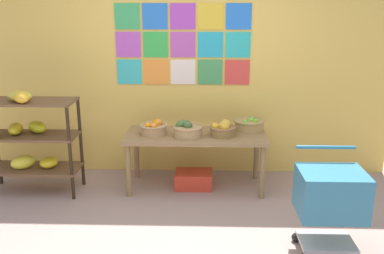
{
  "coord_description": "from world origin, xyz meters",
  "views": [
    {
      "loc": [
        0.22,
        -3.15,
        1.96
      ],
      "look_at": [
        0.1,
        0.99,
        0.8
      ],
      "focal_mm": 39.7,
      "sensor_mm": 36.0,
      "label": 1
    }
  ],
  "objects_px": {
    "fruit_basket_left": "(154,128)",
    "produce_crate_under_table": "(194,179)",
    "banana_shelf_unit": "(28,134)",
    "display_table": "(196,140)",
    "fruit_basket_back_left": "(187,129)",
    "fruit_basket_centre": "(223,129)",
    "shopping_cart": "(330,196)",
    "fruit_basket_right": "(249,124)"
  },
  "relations": [
    {
      "from": "fruit_basket_left",
      "to": "produce_crate_under_table",
      "type": "height_order",
      "value": "fruit_basket_left"
    },
    {
      "from": "banana_shelf_unit",
      "to": "display_table",
      "type": "xyz_separation_m",
      "value": [
        1.79,
        0.18,
        -0.11
      ]
    },
    {
      "from": "fruit_basket_back_left",
      "to": "banana_shelf_unit",
      "type": "bearing_deg",
      "value": -177.15
    },
    {
      "from": "produce_crate_under_table",
      "to": "fruit_basket_centre",
      "type": "bearing_deg",
      "value": -10.32
    },
    {
      "from": "shopping_cart",
      "to": "fruit_basket_back_left",
      "type": "bearing_deg",
      "value": 130.61
    },
    {
      "from": "fruit_basket_centre",
      "to": "banana_shelf_unit",
      "type": "bearing_deg",
      "value": -176.89
    },
    {
      "from": "banana_shelf_unit",
      "to": "fruit_basket_back_left",
      "type": "xyz_separation_m",
      "value": [
        1.71,
        0.08,
        0.05
      ]
    },
    {
      "from": "display_table",
      "to": "fruit_basket_centre",
      "type": "bearing_deg",
      "value": -13.28
    },
    {
      "from": "fruit_basket_centre",
      "to": "shopping_cart",
      "type": "xyz_separation_m",
      "value": [
        0.82,
        -1.24,
        -0.2
      ]
    },
    {
      "from": "fruit_basket_centre",
      "to": "produce_crate_under_table",
      "type": "relative_size",
      "value": 0.7
    },
    {
      "from": "fruit_basket_back_left",
      "to": "produce_crate_under_table",
      "type": "relative_size",
      "value": 0.77
    },
    {
      "from": "fruit_basket_centre",
      "to": "fruit_basket_left",
      "type": "height_order",
      "value": "fruit_basket_centre"
    },
    {
      "from": "fruit_basket_centre",
      "to": "fruit_basket_left",
      "type": "xyz_separation_m",
      "value": [
        -0.75,
        0.03,
        -0.0
      ]
    },
    {
      "from": "fruit_basket_back_left",
      "to": "fruit_basket_left",
      "type": "bearing_deg",
      "value": 171.1
    },
    {
      "from": "fruit_basket_left",
      "to": "fruit_basket_right",
      "type": "distance_m",
      "value": 1.08
    },
    {
      "from": "fruit_basket_right",
      "to": "produce_crate_under_table",
      "type": "height_order",
      "value": "fruit_basket_right"
    },
    {
      "from": "display_table",
      "to": "fruit_basket_centre",
      "type": "height_order",
      "value": "fruit_basket_centre"
    },
    {
      "from": "display_table",
      "to": "fruit_basket_right",
      "type": "distance_m",
      "value": 0.64
    },
    {
      "from": "banana_shelf_unit",
      "to": "fruit_basket_centre",
      "type": "xyz_separation_m",
      "value": [
        2.09,
        0.11,
        0.04
      ]
    },
    {
      "from": "produce_crate_under_table",
      "to": "display_table",
      "type": "bearing_deg",
      "value": 27.59
    },
    {
      "from": "banana_shelf_unit",
      "to": "produce_crate_under_table",
      "type": "height_order",
      "value": "banana_shelf_unit"
    },
    {
      "from": "shopping_cart",
      "to": "fruit_basket_left",
      "type": "bearing_deg",
      "value": 136.89
    },
    {
      "from": "fruit_basket_centre",
      "to": "display_table",
      "type": "bearing_deg",
      "value": 166.72
    },
    {
      "from": "fruit_basket_left",
      "to": "shopping_cart",
      "type": "distance_m",
      "value": 2.03
    },
    {
      "from": "banana_shelf_unit",
      "to": "produce_crate_under_table",
      "type": "relative_size",
      "value": 2.76
    },
    {
      "from": "fruit_basket_back_left",
      "to": "fruit_basket_right",
      "type": "relative_size",
      "value": 0.91
    },
    {
      "from": "display_table",
      "to": "fruit_basket_right",
      "type": "relative_size",
      "value": 4.35
    },
    {
      "from": "fruit_basket_left",
      "to": "produce_crate_under_table",
      "type": "distance_m",
      "value": 0.75
    },
    {
      "from": "fruit_basket_right",
      "to": "fruit_basket_centre",
      "type": "bearing_deg",
      "value": -141.38
    },
    {
      "from": "fruit_basket_left",
      "to": "produce_crate_under_table",
      "type": "xyz_separation_m",
      "value": [
        0.43,
        0.03,
        -0.61
      ]
    },
    {
      "from": "fruit_basket_right",
      "to": "banana_shelf_unit",
      "type": "bearing_deg",
      "value": -171.43
    },
    {
      "from": "fruit_basket_right",
      "to": "shopping_cart",
      "type": "xyz_separation_m",
      "value": [
        0.51,
        -1.49,
        -0.19
      ]
    },
    {
      "from": "display_table",
      "to": "produce_crate_under_table",
      "type": "relative_size",
      "value": 3.7
    },
    {
      "from": "fruit_basket_left",
      "to": "shopping_cart",
      "type": "relative_size",
      "value": 0.35
    },
    {
      "from": "fruit_basket_right",
      "to": "shopping_cart",
      "type": "bearing_deg",
      "value": -71.19
    },
    {
      "from": "banana_shelf_unit",
      "to": "display_table",
      "type": "distance_m",
      "value": 1.81
    },
    {
      "from": "banana_shelf_unit",
      "to": "fruit_basket_right",
      "type": "relative_size",
      "value": 3.24
    },
    {
      "from": "fruit_basket_left",
      "to": "fruit_basket_right",
      "type": "bearing_deg",
      "value": 11.68
    },
    {
      "from": "display_table",
      "to": "fruit_basket_right",
      "type": "bearing_deg",
      "value": 16.52
    },
    {
      "from": "display_table",
      "to": "fruit_basket_left",
      "type": "relative_size",
      "value": 5.15
    },
    {
      "from": "fruit_basket_back_left",
      "to": "display_table",
      "type": "bearing_deg",
      "value": 47.73
    },
    {
      "from": "display_table",
      "to": "fruit_basket_back_left",
      "type": "relative_size",
      "value": 4.8
    }
  ]
}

